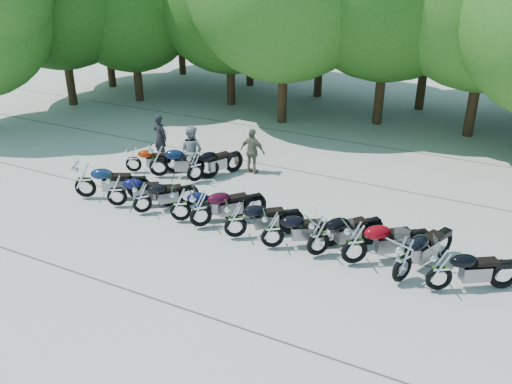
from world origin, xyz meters
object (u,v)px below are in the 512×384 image
at_px(motorcycle_0, 85,180).
at_px(motorcycle_8, 355,242).
at_px(motorcycle_1, 116,190).
at_px(motorcycle_3, 180,204).
at_px(motorcycle_11, 133,158).
at_px(rider_2, 253,151).
at_px(motorcycle_2, 142,197).
at_px(motorcycle_7, 319,235).
at_px(motorcycle_5, 235,219).
at_px(rider_1, 192,151).
at_px(motorcycle_6, 273,229).
at_px(motorcycle_12, 158,160).
at_px(motorcycle_10, 440,269).
at_px(motorcycle_4, 200,208).
at_px(motorcycle_9, 403,259).
at_px(motorcycle_13, 195,166).
at_px(rider_0, 160,137).

xyz_separation_m(motorcycle_0, motorcycle_8, (9.24, 0.12, 0.01)).
height_order(motorcycle_1, motorcycle_3, motorcycle_3).
bearing_deg(motorcycle_11, motorcycle_8, -133.27).
height_order(motorcycle_3, rider_2, rider_2).
bearing_deg(motorcycle_2, motorcycle_7, -141.18).
distance_m(motorcycle_3, motorcycle_5, 1.99).
relative_size(motorcycle_7, rider_1, 1.29).
height_order(motorcycle_5, motorcycle_6, motorcycle_5).
relative_size(motorcycle_0, motorcycle_7, 1.03).
relative_size(motorcycle_12, rider_2, 1.43).
bearing_deg(motorcycle_5, motorcycle_10, -128.81).
height_order(motorcycle_3, motorcycle_11, motorcycle_3).
bearing_deg(motorcycle_12, motorcycle_4, -153.14).
bearing_deg(motorcycle_1, motorcycle_7, -120.84).
relative_size(motorcycle_9, motorcycle_13, 1.09).
height_order(motorcycle_11, rider_0, rider_0).
xyz_separation_m(motorcycle_4, rider_0, (-4.52, 4.21, 0.21)).
relative_size(motorcycle_3, motorcycle_5, 0.96).
height_order(motorcycle_9, rider_0, rider_0).
relative_size(motorcycle_0, motorcycle_6, 1.10).
relative_size(motorcycle_4, rider_0, 1.36).
distance_m(motorcycle_4, motorcycle_10, 6.95).
distance_m(motorcycle_2, motorcycle_12, 2.90).
height_order(motorcycle_3, motorcycle_13, motorcycle_13).
relative_size(rider_0, rider_2, 1.03).
distance_m(motorcycle_0, rider_0, 4.23).
distance_m(motorcycle_8, rider_2, 6.89).
relative_size(motorcycle_13, rider_1, 1.25).
distance_m(motorcycle_11, rider_2, 4.43).
height_order(motorcycle_8, motorcycle_10, motorcycle_8).
relative_size(motorcycle_6, motorcycle_8, 0.90).
height_order(motorcycle_9, motorcycle_12, motorcycle_9).
bearing_deg(motorcycle_13, rider_1, -23.46).
height_order(motorcycle_12, rider_2, rider_2).
distance_m(motorcycle_1, motorcycle_5, 4.41).
bearing_deg(motorcycle_4, rider_2, -42.72).
bearing_deg(motorcycle_6, motorcycle_11, 36.36).
bearing_deg(motorcycle_9, motorcycle_5, 20.90).
distance_m(motorcycle_8, motorcycle_11, 9.55).
xyz_separation_m(motorcycle_0, motorcycle_6, (6.95, -0.10, -0.06)).
height_order(motorcycle_7, motorcycle_10, motorcycle_7).
xyz_separation_m(motorcycle_0, motorcycle_5, (5.75, -0.08, -0.05)).
relative_size(motorcycle_2, rider_0, 1.19).
bearing_deg(motorcycle_11, motorcycle_3, -151.84).
height_order(motorcycle_2, rider_0, rider_0).
height_order(motorcycle_3, motorcycle_8, motorcycle_8).
bearing_deg(motorcycle_6, rider_1, 21.72).
height_order(motorcycle_8, motorcycle_9, motorcycle_9).
height_order(rider_0, rider_1, rider_1).
relative_size(motorcycle_7, motorcycle_13, 1.03).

